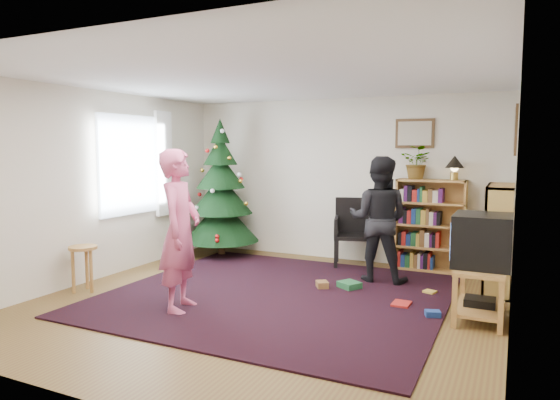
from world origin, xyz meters
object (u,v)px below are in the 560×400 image
at_px(picture_back, 415,133).
at_px(table_lamp, 455,164).
at_px(person_by_chair, 379,219).
at_px(potted_plant, 418,162).
at_px(tv_stand, 480,288).
at_px(person_standing, 180,231).
at_px(stool, 83,256).
at_px(picture_right, 516,130).
at_px(christmas_tree, 221,199).
at_px(bookshelf_back, 430,224).
at_px(armchair, 355,229).
at_px(bookshelf_right, 499,237).
at_px(crt_tv, 482,240).

bearing_deg(picture_back, table_lamp, -13.22).
xyz_separation_m(person_by_chair, table_lamp, (0.82, 0.89, 0.71)).
distance_m(picture_back, potted_plant, 0.44).
bearing_deg(tv_stand, person_standing, -159.56).
height_order(stool, table_lamp, table_lamp).
height_order(picture_right, stool, picture_right).
bearing_deg(potted_plant, person_by_chair, -109.44).
height_order(christmas_tree, bookshelf_back, christmas_tree).
bearing_deg(person_by_chair, picture_right, -171.83).
distance_m(armchair, person_by_chair, 1.00).
bearing_deg(person_by_chair, tv_stand, 140.57).
distance_m(picture_back, christmas_tree, 3.17).
bearing_deg(person_standing, potted_plant, -49.10).
height_order(christmas_tree, bookshelf_right, christmas_tree).
xyz_separation_m(picture_right, bookshelf_back, (-1.05, 0.59, -1.29)).
xyz_separation_m(picture_back, picture_right, (1.33, -0.73, 0.00)).
height_order(picture_back, crt_tv, picture_back).
relative_size(tv_stand, potted_plant, 1.78).
distance_m(tv_stand, armchair, 2.57).
height_order(crt_tv, armchair, crt_tv).
distance_m(bookshelf_right, potted_plant, 1.57).
bearing_deg(picture_back, crt_tv, -61.96).
height_order(christmas_tree, potted_plant, christmas_tree).
xyz_separation_m(person_standing, person_by_chair, (1.62, 2.06, -0.05)).
bearing_deg(bookshelf_back, person_by_chair, -119.96).
distance_m(person_by_chair, potted_plant, 1.19).
bearing_deg(tv_stand, table_lamp, 104.85).
bearing_deg(person_by_chair, person_standing, 49.10).
bearing_deg(bookshelf_back, christmas_tree, -172.83).
height_order(picture_right, bookshelf_back, picture_right).
bearing_deg(table_lamp, bookshelf_right, -48.07).
xyz_separation_m(tv_stand, person_standing, (-2.93, -1.09, 0.54)).
bearing_deg(bookshelf_right, christmas_tree, 86.14).
xyz_separation_m(tv_stand, stool, (-4.42, -1.03, 0.11)).
distance_m(person_standing, person_by_chair, 2.62).
xyz_separation_m(bookshelf_back, person_standing, (-2.13, -2.96, 0.20)).
height_order(bookshelf_back, tv_stand, bookshelf_back).
distance_m(picture_right, tv_stand, 2.09).
xyz_separation_m(tv_stand, person_by_chair, (-1.31, 0.97, 0.50)).
bearing_deg(christmas_tree, picture_back, 10.38).
xyz_separation_m(picture_back, bookshelf_right, (1.19, -0.82, -1.29)).
relative_size(christmas_tree, stool, 3.94).
relative_size(picture_right, armchair, 0.60).
distance_m(picture_back, person_by_chair, 1.55).
bearing_deg(person_by_chair, armchair, -58.02).
bearing_deg(table_lamp, stool, -143.53).
bearing_deg(bookshelf_right, stool, 116.01).
bearing_deg(bookshelf_back, tv_stand, -66.94).
bearing_deg(person_standing, stool, 71.77).
bearing_deg(stool, bookshelf_back, 38.67).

